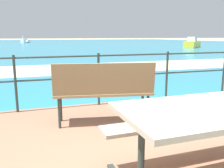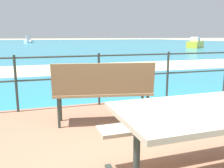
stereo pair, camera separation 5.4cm
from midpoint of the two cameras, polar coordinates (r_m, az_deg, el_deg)
sea_water at (r=41.94m, az=-16.89°, el=9.00°), size 90.00×90.00×0.01m
beach_strip at (r=10.29m, az=-11.71°, el=3.48°), size 54.02×3.75×0.01m
park_bench at (r=3.54m, az=-2.33°, el=-0.85°), size 1.52×0.67×0.94m
railing_fence at (r=4.57m, az=-3.52°, el=2.82°), size 5.94×0.04×1.00m
boat_mid at (r=30.03m, az=18.41°, el=9.02°), size 3.78×3.48×1.23m
boat_far at (r=50.40m, az=-19.82°, el=9.61°), size 1.93×4.32×1.32m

